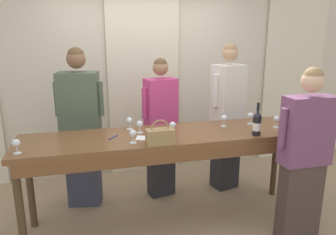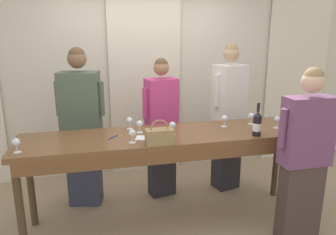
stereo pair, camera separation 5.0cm
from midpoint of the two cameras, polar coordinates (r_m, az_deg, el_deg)
ground_plane at (r=3.72m, az=0.67°, el=-17.61°), size 18.00×18.00×0.00m
wall_back at (r=4.66m, az=-3.81°, el=7.48°), size 12.00×0.06×2.80m
curtain_panel_center at (r=4.60m, az=-3.67°, el=6.68°), size 1.00×0.03×2.69m
curtain_panel_right at (r=5.52m, az=21.63°, el=7.05°), size 1.00×0.03×2.69m
tasting_bar at (r=3.30m, az=0.82°, el=-4.60°), size 2.97×0.70×1.00m
wine_bottle at (r=3.33m, az=15.69°, el=-1.09°), size 0.08×0.08×0.33m
handbag at (r=2.98m, az=-1.00°, el=-3.24°), size 0.26×0.13×0.23m
wine_glass_front_left at (r=3.02m, az=-5.77°, el=-2.81°), size 0.07×0.07×0.13m
wine_glass_front_mid at (r=3.57m, az=10.22°, el=-0.21°), size 0.07×0.07×0.13m
wine_glass_front_right at (r=3.04m, az=-24.51°, el=-4.02°), size 0.07×0.07×0.13m
wine_glass_center_left at (r=3.72m, az=14.69°, el=0.17°), size 0.07×0.07×0.13m
wine_glass_center_mid at (r=3.44m, az=-6.31°, el=-0.61°), size 0.07×0.07×0.13m
wine_glass_center_right at (r=3.93m, az=20.21°, el=0.50°), size 0.07×0.07×0.13m
wine_glass_back_left at (r=3.31m, az=-4.53°, el=-1.19°), size 0.07×0.07×0.13m
wine_glass_back_mid at (r=3.26m, az=1.23°, el=-1.42°), size 0.07×0.07×0.13m
wine_glass_back_right at (r=3.66m, az=18.88°, el=-0.41°), size 0.07×0.07×0.13m
napkin at (r=3.17m, az=-3.91°, el=-3.57°), size 0.18×0.18×0.00m
pen at (r=3.22m, az=-9.08°, el=-3.38°), size 0.10×0.12×0.01m
guest_olive_jacket at (r=3.83m, az=-14.42°, el=-1.79°), size 0.54×0.35×1.83m
guest_pink_top at (r=3.93m, az=-0.76°, el=-1.73°), size 0.48×0.29×1.70m
guest_cream_sweater at (r=4.17m, az=10.78°, el=0.05°), size 0.47×0.36×1.85m
host_pouring at (r=3.29m, az=23.08°, el=-6.37°), size 0.57×0.21×1.70m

